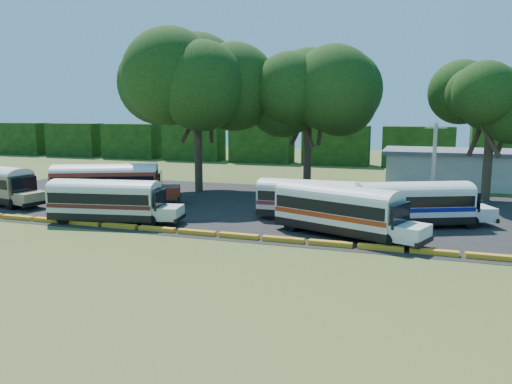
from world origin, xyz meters
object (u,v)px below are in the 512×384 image
(tree_west, at_px, (197,81))
(bus_white_red, at_px, (340,207))
(bus_cream_west, at_px, (108,199))
(bus_red, at_px, (109,181))

(tree_west, bearing_deg, bus_white_red, -39.98)
(bus_cream_west, relative_size, bus_white_red, 0.96)
(bus_red, height_order, bus_white_red, bus_red)
(bus_white_red, bearing_deg, bus_red, -171.49)
(bus_red, bearing_deg, tree_west, 39.33)
(bus_red, xyz_separation_m, tree_west, (4.45, 9.10, 9.04))
(bus_cream_west, height_order, bus_white_red, bus_white_red)
(bus_red, relative_size, bus_white_red, 1.06)
(bus_cream_west, xyz_separation_m, bus_white_red, (16.80, 1.51, 0.09))
(bus_red, height_order, bus_cream_west, bus_red)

